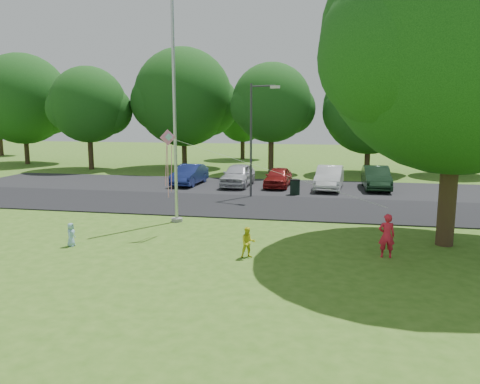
% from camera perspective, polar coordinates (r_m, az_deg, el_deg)
% --- Properties ---
extents(ground, '(120.00, 120.00, 0.00)m').
position_cam_1_polar(ground, '(15.51, -1.25, -8.30)').
color(ground, '#3C681B').
rests_on(ground, ground).
extents(park_road, '(60.00, 6.00, 0.06)m').
position_cam_1_polar(park_road, '(24.11, 3.30, -1.78)').
color(park_road, black).
rests_on(park_road, ground).
extents(parking_strip, '(42.00, 7.00, 0.06)m').
position_cam_1_polar(parking_strip, '(30.46, 4.95, 0.57)').
color(parking_strip, black).
rests_on(parking_strip, ground).
extents(flagpole, '(0.50, 0.50, 10.00)m').
position_cam_1_polar(flagpole, '(20.55, -7.95, 7.80)').
color(flagpole, '#B7BABF').
rests_on(flagpole, ground).
extents(street_lamp, '(1.72, 0.80, 6.40)m').
position_cam_1_polar(street_lamp, '(26.36, 1.83, 7.55)').
color(street_lamp, '#3F3F44').
rests_on(street_lamp, ground).
extents(trash_can, '(0.61, 0.61, 0.97)m').
position_cam_1_polar(trash_can, '(27.59, 6.71, 0.56)').
color(trash_can, black).
rests_on(trash_can, ground).
extents(big_tree, '(9.93, 9.42, 12.05)m').
position_cam_1_polar(big_tree, '(18.24, 24.91, 16.03)').
color(big_tree, '#332316').
rests_on(big_tree, ground).
extents(tree_row, '(64.35, 11.94, 10.88)m').
position_cam_1_polar(tree_row, '(38.70, 8.86, 10.83)').
color(tree_row, '#332316').
rests_on(tree_row, ground).
extents(horizon_trees, '(77.46, 7.20, 7.02)m').
position_cam_1_polar(horizon_trees, '(48.32, 12.25, 8.78)').
color(horizon_trees, '#332316').
rests_on(horizon_trees, ground).
extents(parked_cars, '(13.71, 5.03, 1.46)m').
position_cam_1_polar(parked_cars, '(30.28, 5.36, 1.91)').
color(parked_cars, navy).
rests_on(parked_cars, ground).
extents(woman, '(0.56, 0.39, 1.49)m').
position_cam_1_polar(woman, '(16.35, 17.44, -5.10)').
color(woman, red).
rests_on(woman, ground).
extents(child_yellow, '(0.61, 0.55, 1.04)m').
position_cam_1_polar(child_yellow, '(15.64, 0.99, -6.17)').
color(child_yellow, yellow).
rests_on(child_yellow, ground).
extents(child_blue, '(0.31, 0.44, 0.86)m').
position_cam_1_polar(child_blue, '(18.06, -19.91, -4.90)').
color(child_blue, '#8CBBD7').
rests_on(child_blue, ground).
extents(kite, '(8.36, 1.70, 2.70)m').
position_cam_1_polar(kite, '(18.18, -8.13, 5.10)').
color(kite, pink).
rests_on(kite, ground).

